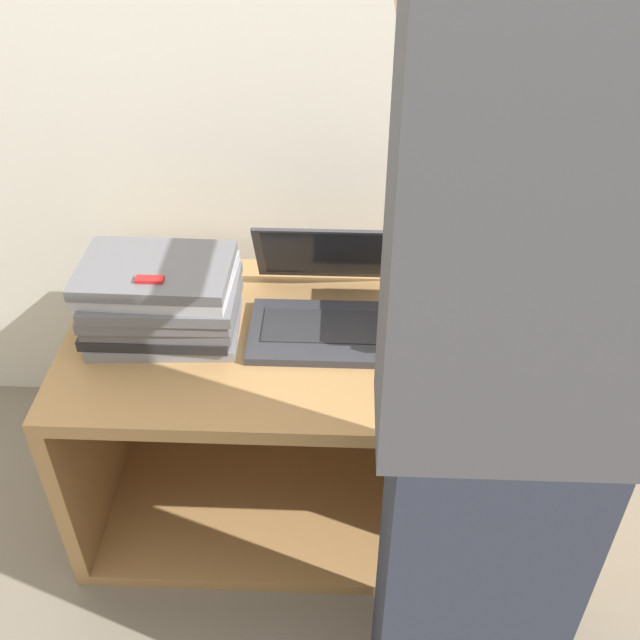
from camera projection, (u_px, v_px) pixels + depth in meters
name	position (u px, v px, depth m)	size (l,w,h in m)	color
ground_plane	(316.00, 593.00, 1.85)	(12.00, 12.00, 0.00)	#756B5B
wall_back	(329.00, 1.00, 1.68)	(8.00, 0.05, 2.40)	silver
cart	(322.00, 404.00, 1.97)	(1.19, 0.62, 0.57)	#A87A47
laptop_open	(323.00, 306.00, 1.76)	(0.34, 0.34, 0.22)	#333338
laptop_stack_left	(161.00, 300.00, 1.70)	(0.35, 0.24, 0.19)	gray
laptop_stack_right	(484.00, 308.00, 1.67)	(0.36, 0.25, 0.19)	#232326
person	(508.00, 410.00, 1.13)	(0.40, 0.53, 1.72)	#2D3342
inventory_tag	(150.00, 279.00, 1.59)	(0.06, 0.02, 0.01)	red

